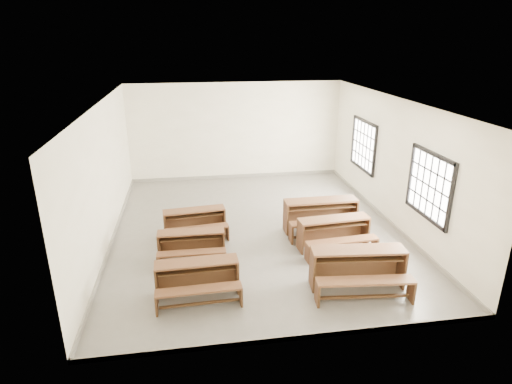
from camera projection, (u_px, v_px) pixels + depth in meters
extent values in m
plane|color=slate|center=(256.00, 229.00, 10.80)|extent=(8.50, 8.50, 0.00)
cube|color=white|center=(256.00, 102.00, 9.70)|extent=(7.00, 8.50, 0.05)
cube|color=white|center=(236.00, 132.00, 14.16)|extent=(7.00, 0.05, 3.20)
cube|color=white|center=(301.00, 251.00, 6.33)|extent=(7.00, 0.05, 3.20)
cube|color=white|center=(106.00, 176.00, 9.73)|extent=(0.05, 8.50, 3.20)
cube|color=white|center=(392.00, 162.00, 10.76)|extent=(0.05, 8.50, 3.20)
cube|color=gray|center=(237.00, 176.00, 14.70)|extent=(7.00, 0.04, 0.10)
cube|color=gray|center=(297.00, 337.00, 6.86)|extent=(7.00, 0.04, 0.10)
cube|color=gray|center=(113.00, 237.00, 10.27)|extent=(0.04, 8.50, 0.10)
cube|color=gray|center=(386.00, 219.00, 11.29)|extent=(0.04, 8.50, 0.10)
cube|color=white|center=(430.00, 186.00, 9.09)|extent=(0.02, 1.50, 1.30)
cube|color=black|center=(434.00, 154.00, 8.85)|extent=(0.06, 1.62, 0.08)
cube|color=black|center=(425.00, 215.00, 9.32)|extent=(0.06, 1.62, 0.08)
cube|color=black|center=(451.00, 199.00, 8.35)|extent=(0.06, 0.08, 1.46)
cube|color=black|center=(411.00, 174.00, 9.82)|extent=(0.06, 0.08, 1.46)
cube|color=white|center=(364.00, 145.00, 12.42)|extent=(0.02, 1.50, 1.30)
cube|color=black|center=(365.00, 122.00, 12.18)|extent=(0.06, 1.62, 0.08)
cube|color=black|center=(361.00, 168.00, 12.66)|extent=(0.06, 1.62, 0.08)
cube|color=black|center=(375.00, 152.00, 11.69)|extent=(0.06, 0.08, 1.46)
cube|color=black|center=(353.00, 139.00, 13.15)|extent=(0.06, 0.08, 1.46)
cube|color=brown|center=(196.00, 262.00, 7.88)|extent=(1.55, 0.43, 0.04)
cube|color=brown|center=(197.00, 274.00, 8.16)|extent=(1.54, 0.08, 0.65)
cube|color=#4B2B1A|center=(156.00, 282.00, 7.87)|extent=(0.05, 0.39, 0.65)
cube|color=#4B2B1A|center=(237.00, 275.00, 8.13)|extent=(0.05, 0.39, 0.65)
cube|color=#4B2B1A|center=(197.00, 269.00, 7.91)|extent=(1.43, 0.33, 0.02)
cube|color=brown|center=(199.00, 290.00, 7.55)|extent=(1.55, 0.31, 0.04)
cube|color=#4B2B1A|center=(156.00, 304.00, 7.49)|extent=(0.05, 0.27, 0.37)
cube|color=#4B2B1A|center=(241.00, 295.00, 7.75)|extent=(0.05, 0.27, 0.37)
cube|color=#4B2B1A|center=(200.00, 303.00, 7.65)|extent=(1.42, 0.09, 0.04)
cube|color=brown|center=(191.00, 232.00, 9.20)|extent=(1.44, 0.38, 0.04)
cube|color=brown|center=(192.00, 242.00, 9.46)|extent=(1.43, 0.06, 0.61)
cube|color=#4B2B1A|center=(159.00, 247.00, 9.22)|extent=(0.04, 0.36, 0.61)
cube|color=#4B2B1A|center=(224.00, 243.00, 9.40)|extent=(0.04, 0.36, 0.61)
cube|color=#4B2B1A|center=(191.00, 237.00, 9.23)|extent=(1.33, 0.29, 0.02)
cube|color=brown|center=(191.00, 253.00, 8.89)|extent=(1.44, 0.28, 0.04)
cube|color=#4B2B1A|center=(158.00, 263.00, 8.86)|extent=(0.04, 0.25, 0.34)
cube|color=#4B2B1A|center=(225.00, 258.00, 9.04)|extent=(0.04, 0.25, 0.34)
cube|color=#4B2B1A|center=(192.00, 264.00, 8.98)|extent=(1.33, 0.07, 0.04)
cube|color=brown|center=(194.00, 210.00, 10.29)|extent=(1.51, 0.52, 0.04)
cube|color=brown|center=(194.00, 220.00, 10.56)|extent=(1.48, 0.19, 0.63)
cube|color=#4B2B1A|center=(165.00, 226.00, 10.24)|extent=(0.07, 0.37, 0.63)
cube|color=#4B2B1A|center=(224.00, 220.00, 10.58)|extent=(0.07, 0.37, 0.63)
cube|color=#4B2B1A|center=(194.00, 215.00, 10.32)|extent=(1.39, 0.41, 0.02)
cube|color=brown|center=(197.00, 228.00, 9.98)|extent=(1.50, 0.41, 0.04)
cube|color=#4B2B1A|center=(166.00, 239.00, 9.87)|extent=(0.06, 0.26, 0.35)
cube|color=#4B2B1A|center=(228.00, 232.00, 10.22)|extent=(0.06, 0.26, 0.35)
cube|color=#4B2B1A|center=(198.00, 239.00, 10.07)|extent=(1.37, 0.18, 0.04)
cube|color=brown|center=(359.00, 250.00, 8.10)|extent=(1.82, 0.62, 0.04)
cube|color=brown|center=(354.00, 263.00, 8.43)|extent=(1.78, 0.22, 0.76)
cube|color=#4B2B1A|center=(312.00, 270.00, 8.20)|extent=(0.09, 0.45, 0.76)
cube|color=#4B2B1A|center=(401.00, 267.00, 8.29)|extent=(0.09, 0.45, 0.76)
cube|color=#4B2B1A|center=(358.00, 258.00, 8.14)|extent=(1.68, 0.50, 0.02)
cube|color=brown|center=(366.00, 281.00, 7.71)|extent=(1.81, 0.49, 0.04)
cube|color=#4B2B1A|center=(317.00, 293.00, 7.74)|extent=(0.08, 0.32, 0.42)
cube|color=#4B2B1A|center=(411.00, 290.00, 7.83)|extent=(0.08, 0.32, 0.42)
cube|color=#4B2B1A|center=(364.00, 297.00, 7.82)|extent=(1.65, 0.22, 0.04)
cube|color=brown|center=(334.00, 219.00, 9.64)|extent=(1.66, 0.53, 0.04)
cube|color=brown|center=(330.00, 230.00, 9.93)|extent=(1.63, 0.17, 0.69)
cube|color=#4B2B1A|center=(300.00, 237.00, 9.59)|extent=(0.07, 0.41, 0.69)
cube|color=#4B2B1A|center=(365.00, 230.00, 9.94)|extent=(0.07, 0.41, 0.69)
cube|color=#4B2B1A|center=(334.00, 225.00, 9.67)|extent=(1.53, 0.42, 0.02)
cube|color=brown|center=(342.00, 241.00, 9.29)|extent=(1.65, 0.41, 0.04)
cube|color=#4B2B1A|center=(308.00, 254.00, 9.19)|extent=(0.06, 0.29, 0.39)
cube|color=#4B2B1A|center=(375.00, 246.00, 9.54)|extent=(0.06, 0.29, 0.39)
cube|color=#4B2B1A|center=(341.00, 253.00, 9.40)|extent=(1.51, 0.17, 0.04)
cube|color=brown|center=(321.00, 200.00, 10.50)|extent=(1.81, 0.46, 0.05)
cube|color=brown|center=(318.00, 212.00, 10.83)|extent=(1.81, 0.05, 0.77)
cube|color=#4B2B1A|center=(286.00, 218.00, 10.51)|extent=(0.05, 0.45, 0.77)
cube|color=#4B2B1A|center=(354.00, 213.00, 10.77)|extent=(0.05, 0.45, 0.77)
cube|color=#4B2B1A|center=(321.00, 207.00, 10.53)|extent=(1.67, 0.35, 0.02)
cube|color=brown|center=(328.00, 222.00, 10.10)|extent=(1.81, 0.32, 0.05)
cube|color=#4B2B1A|center=(291.00, 234.00, 10.05)|extent=(0.05, 0.32, 0.43)
cube|color=#4B2B1A|center=(362.00, 229.00, 10.32)|extent=(0.05, 0.32, 0.43)
cube|color=#4B2B1A|center=(327.00, 235.00, 10.22)|extent=(1.67, 0.06, 0.05)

